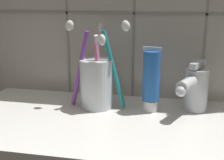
{
  "coord_description": "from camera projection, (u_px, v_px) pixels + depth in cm",
  "views": [
    {
      "loc": [
        11.04,
        -55.49,
        26.09
      ],
      "look_at": [
        -0.85,
        2.56,
        9.36
      ],
      "focal_mm": 50.0,
      "sensor_mm": 36.0,
      "label": 1
    }
  ],
  "objects": [
    {
      "name": "toothpaste_tube",
      "position": [
        151.0,
        80.0,
        0.64
      ],
      "size": [
        3.67,
        3.49,
        13.57
      ],
      "color": "white",
      "rests_on": "sink_counter"
    },
    {
      "name": "toothbrush_cup",
      "position": [
        97.0,
        81.0,
        0.66
      ],
      "size": [
        13.81,
        10.46,
        18.88
      ],
      "color": "silver",
      "rests_on": "sink_counter"
    },
    {
      "name": "sink_counter",
      "position": [
        114.0,
        125.0,
        0.61
      ],
      "size": [
        63.01,
        31.37,
        2.0
      ],
      "primitive_type": "cube",
      "color": "silver",
      "rests_on": "ground"
    },
    {
      "name": "sink_faucet",
      "position": [
        195.0,
        88.0,
        0.64
      ],
      "size": [
        6.77,
        11.23,
        10.48
      ],
      "rotation": [
        0.0,
        0.0,
        -1.99
      ],
      "color": "silver",
      "rests_on": "sink_counter"
    }
  ]
}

